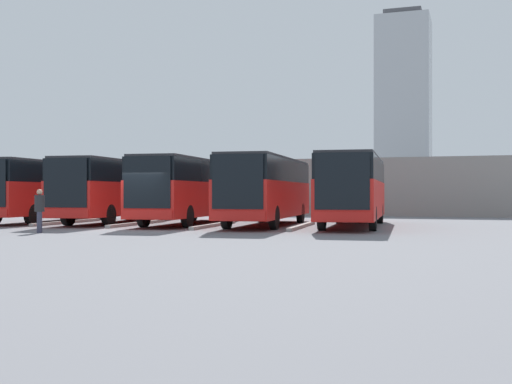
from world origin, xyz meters
name	(u,v)px	position (x,y,z in m)	size (l,w,h in m)	color
ground_plane	(136,230)	(0.00, 0.00, 0.00)	(600.00, 600.00, 0.00)	slate
bus_0	(354,188)	(-8.49, -5.84, 1.86)	(3.53, 11.55, 3.34)	red
curb_divider_0	(302,226)	(-6.37, -4.16, 0.07)	(0.24, 6.76, 0.15)	#9E9E99
bus_1	(267,188)	(-4.25, -5.45, 1.86)	(3.53, 11.55, 3.34)	red
curb_divider_1	(214,225)	(-2.12, -3.77, 0.07)	(0.24, 6.76, 0.15)	#9E9E99
bus_2	(190,188)	(0.00, -5.61, 1.86)	(3.53, 11.55, 3.34)	red
curb_divider_2	(138,223)	(2.12, -3.93, 0.07)	(0.24, 6.76, 0.15)	#9E9E99
bus_3	(120,189)	(4.24, -5.73, 1.86)	(3.53, 11.55, 3.34)	red
curb_divider_3	(68,222)	(6.37, -4.04, 0.07)	(0.24, 6.76, 0.15)	#9E9E99
bus_4	(51,189)	(8.49, -5.46, 1.86)	(3.53, 11.55, 3.34)	red
pedestrian	(40,209)	(2.66, 3.11, 0.95)	(0.54, 0.54, 1.76)	#38384C
station_building	(299,188)	(0.00, -27.32, 2.07)	(34.85, 16.69, 4.10)	gray
office_tower	(404,106)	(11.36, -223.56, 34.58)	(19.75, 19.75, 70.37)	#ADB2B7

